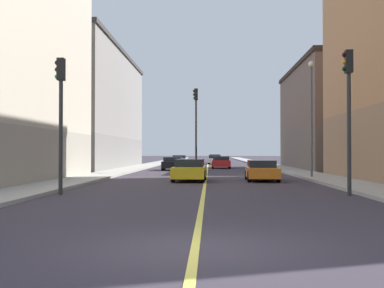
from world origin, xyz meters
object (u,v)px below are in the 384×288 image
object	(u,v)px
car_green	(215,159)
car_orange	(262,170)
car_yellow	(190,170)
traffic_light_median_far	(196,119)
traffic_light_left_near	(348,101)
street_lamp_left_near	(311,107)
building_right_midblock	(76,110)
car_silver	(215,160)
car_red	(221,162)
traffic_light_right_near	(60,105)
building_left_mid	(346,117)
car_black	(173,164)
car_white	(180,160)

from	to	relation	value
car_green	car_orange	bearing A→B (deg)	-87.18
car_yellow	traffic_light_median_far	bearing A→B (deg)	89.39
traffic_light_left_near	street_lamp_left_near	xyz separation A→B (m)	(1.02, 11.61, 0.87)
building_right_midblock	car_silver	size ratio (longest dim) A/B	5.81
car_silver	car_red	bearing A→B (deg)	-88.49
building_right_midblock	street_lamp_left_near	xyz separation A→B (m)	(20.63, -19.19, -1.56)
car_yellow	car_silver	bearing A→B (deg)	87.20
traffic_light_left_near	car_red	world-z (taller)	traffic_light_left_near
traffic_light_right_near	car_orange	world-z (taller)	traffic_light_right_near
car_silver	car_red	world-z (taller)	car_silver
building_left_mid	car_black	bearing A→B (deg)	-168.91
car_black	building_right_midblock	bearing A→B (deg)	154.76
traffic_light_right_near	car_silver	size ratio (longest dim) A/B	1.23
traffic_light_median_far	car_orange	world-z (taller)	traffic_light_median_far
traffic_light_left_near	car_red	distance (m)	31.54
car_black	car_yellow	xyz separation A→B (m)	(2.31, -16.64, 0.03)
car_orange	car_yellow	distance (m)	4.30
traffic_light_left_near	car_silver	bearing A→B (deg)	95.61
car_silver	car_green	bearing A→B (deg)	89.60
car_black	car_white	distance (m)	17.34
building_right_midblock	car_orange	bearing A→B (deg)	-50.95
traffic_light_median_far	car_yellow	size ratio (longest dim) A/B	1.58
traffic_light_left_near	car_yellow	xyz separation A→B (m)	(-6.66, 9.15, -3.09)
car_orange	car_white	world-z (taller)	car_white
building_left_mid	building_right_midblock	distance (m)	27.84
building_left_mid	car_white	size ratio (longest dim) A/B	4.38
traffic_light_left_near	car_green	bearing A→B (deg)	94.75
car_black	car_red	distance (m)	7.07
car_orange	car_silver	bearing A→B (deg)	93.50
car_black	car_orange	size ratio (longest dim) A/B	0.97
building_left_mid	street_lamp_left_near	world-z (taller)	building_left_mid
building_left_mid	car_yellow	distance (m)	25.30
street_lamp_left_near	car_red	distance (m)	20.58
car_silver	traffic_light_left_near	bearing A→B (deg)	-84.39
building_right_midblock	car_green	distance (m)	30.21
building_right_midblock	car_yellow	xyz separation A→B (m)	(12.95, -21.66, -5.52)
traffic_light_right_near	car_green	bearing A→B (deg)	83.14
building_right_midblock	car_yellow	bearing A→B (deg)	-59.12
building_right_midblock	car_white	size ratio (longest dim) A/B	5.92
car_green	traffic_light_right_near	bearing A→B (deg)	-96.86
building_left_mid	car_green	bearing A→B (deg)	115.17
car_black	car_red	size ratio (longest dim) A/B	1.04
car_white	car_silver	bearing A→B (deg)	47.96
car_black	building_left_mid	bearing A→B (deg)	11.09
street_lamp_left_near	traffic_light_left_near	bearing A→B (deg)	-95.00
car_red	car_white	size ratio (longest dim) A/B	0.91
street_lamp_left_near	car_black	world-z (taller)	street_lamp_left_near
building_left_mid	traffic_light_median_far	bearing A→B (deg)	-143.80
building_left_mid	car_orange	world-z (taller)	building_left_mid
traffic_light_left_near	car_silver	distance (m)	48.65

